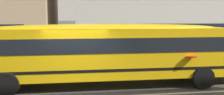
# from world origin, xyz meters

# --- Properties ---
(sidewalk_far) EXTENTS (120.00, 3.00, 0.01)m
(sidewalk_far) POSITION_xyz_m (0.00, 7.92, 0.01)
(sidewalk_far) COLOR gray
(sidewalk_far) RESTS_ON ground_plane
(school_bus) EXTENTS (12.02, 2.90, 2.68)m
(school_bus) POSITION_xyz_m (1.56, 1.66, 1.59)
(school_bus) COLOR yellow
(school_bus) RESTS_ON ground_plane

